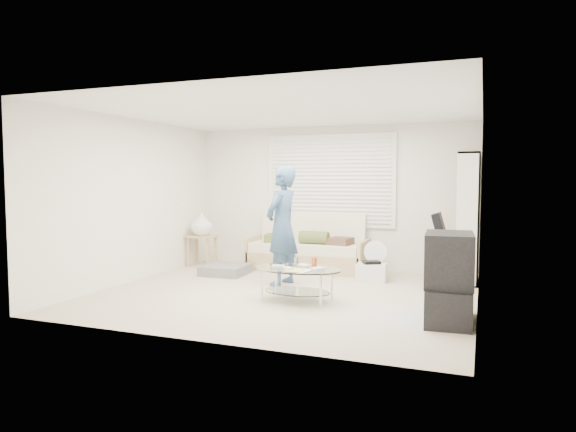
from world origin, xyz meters
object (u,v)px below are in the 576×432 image
at_px(futon_sofa, 308,251).
at_px(bookshelf, 468,218).
at_px(tv_unit, 448,279).
at_px(coffee_table, 297,274).

height_order(futon_sofa, bookshelf, bookshelf).
height_order(futon_sofa, tv_unit, futon_sofa).
bearing_deg(tv_unit, futon_sofa, 134.53).
height_order(tv_unit, coffee_table, tv_unit).
bearing_deg(coffee_table, bookshelf, 46.06).
bearing_deg(futon_sofa, tv_unit, -45.47).
height_order(bookshelf, coffee_table, bookshelf).
relative_size(futon_sofa, coffee_table, 1.73).
bearing_deg(futon_sofa, bookshelf, -3.16).
xyz_separation_m(futon_sofa, bookshelf, (2.61, -0.14, 0.66)).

